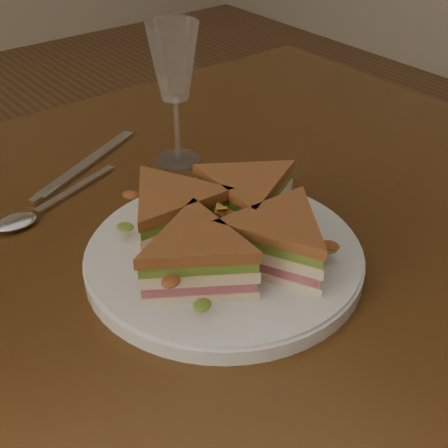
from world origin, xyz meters
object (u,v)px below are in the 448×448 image
plate (224,258)px  knife (82,168)px  spoon (32,214)px  wine_glass (174,65)px  sandwich_wedges (224,228)px  table (142,314)px

plate → knife: (-0.02, 0.28, -0.01)m
spoon → wine_glass: bearing=-16.4°
knife → wine_glass: wine_glass is taller
plate → sandwich_wedges: sandwich_wedges is taller
plate → wine_glass: bearing=67.1°
table → sandwich_wedges: (0.06, -0.08, 0.14)m
knife → wine_glass: 0.18m
table → sandwich_wedges: sandwich_wedges is taller
sandwich_wedges → wine_glass: 0.25m
table → sandwich_wedges: 0.18m
table → sandwich_wedges: bearing=-55.9°
knife → spoon: bearing=-171.9°
knife → table: bearing=-127.1°
sandwich_wedges → knife: sandwich_wedges is taller
sandwich_wedges → knife: (-0.02, 0.28, -0.04)m
table → spoon: spoon is taller
table → plate: plate is taller
table → plate: 0.15m
sandwich_wedges → spoon: (-0.12, 0.21, -0.04)m
plate → spoon: size_ratio=1.62×
wine_glass → table: bearing=-138.3°
table → plate: size_ratio=4.18×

